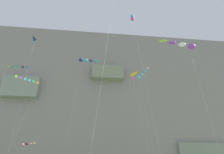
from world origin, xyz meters
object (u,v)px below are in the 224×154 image
Objects in this scene: kite_windsock_mid_left at (85,60)px; kite_windsock_low_left at (183,45)px; kite_delta_front_field at (35,46)px; kite_windsock_low_right at (141,75)px; kite_banner_high_left at (16,72)px; kite_windsock_far_right at (26,144)px; kite_banner_high_center at (26,84)px; kite_delta_mid_right at (130,79)px; kite_box_high_right at (133,19)px.

kite_windsock_mid_left is 24.53m from kite_windsock_low_left.
kite_delta_front_field reaches higher than kite_windsock_low_left.
kite_windsock_low_right is 33.08m from kite_banner_high_left.
kite_windsock_far_right is 0.52× the size of kite_banner_high_center.
kite_banner_high_left is at bearing 149.78° from kite_windsock_low_left.
kite_banner_high_left is at bearing 147.04° from kite_delta_mid_right.
kite_windsock_low_right is (5.27, 12.02, 7.69)m from kite_delta_mid_right.
kite_windsock_mid_left is 2.67× the size of kite_windsock_far_right.
kite_box_high_right is (0.80, -1.38, 13.35)m from kite_delta_mid_right.
kite_windsock_mid_left reaches higher than kite_windsock_low_left.
kite_windsock_low_right is at bearing 66.33° from kite_delta_mid_right.
kite_banner_high_center is 0.86× the size of kite_windsock_low_left.
kite_windsock_mid_left is at bearing 139.64° from kite_windsock_low_left.
kite_windsock_low_right is 0.89× the size of kite_delta_front_field.
kite_windsock_far_right is (-11.94, 4.91, -19.91)m from kite_windsock_mid_left.
kite_windsock_low_right is 1.25× the size of kite_banner_high_center.
kite_box_high_right is (20.83, -7.79, 2.77)m from kite_delta_front_field.
kite_delta_mid_right is 0.90× the size of kite_banner_high_center.
kite_delta_mid_right is at bearing -53.16° from kite_windsock_mid_left.
kite_delta_front_field reaches higher than kite_delta_mid_right.
kite_box_high_right is (21.62, -18.13, 22.21)m from kite_windsock_far_right.
kite_windsock_low_left is (36.63, -21.33, -4.09)m from kite_banner_high_left.
kite_banner_high_center is at bearing -87.73° from kite_windsock_far_right.
kite_delta_front_field is (7.23, -11.27, 0.86)m from kite_banner_high_left.
kite_banner_high_left is at bearing 171.80° from kite_windsock_far_right.
kite_delta_mid_right is 21.69m from kite_banner_high_center.
kite_windsock_far_right is at bearing 94.33° from kite_delta_front_field.
kite_banner_high_center is at bearing -157.88° from kite_windsock_mid_left.
kite_box_high_right is at bearing -21.86° from kite_banner_high_center.
kite_delta_mid_right is at bearing -113.67° from kite_windsock_low_right.
kite_box_high_right is (21.24, -8.52, 12.02)m from kite_banner_high_center.
kite_windsock_low_right is at bearing 71.58° from kite_box_high_right.
kite_banner_high_center reaches higher than kite_windsock_far_right.
kite_delta_front_field is (0.78, -10.34, 19.44)m from kite_windsock_far_right.
kite_windsock_low_left is 11.74m from kite_box_high_right.
kite_windsock_low_right is at bearing 12.50° from kite_delta_front_field.
kite_box_high_right reaches higher than kite_windsock_far_right.
kite_box_high_right is at bearing -20.50° from kite_delta_front_field.
kite_banner_high_left is (-27.26, 17.68, 9.73)m from kite_delta_mid_right.
kite_windsock_low_left is (30.18, -20.40, 14.50)m from kite_windsock_far_right.
kite_delta_front_field reaches higher than kite_banner_high_left.
kite_windsock_mid_left is 0.99× the size of kite_banner_high_left.
kite_windsock_mid_left is 12.42m from kite_delta_front_field.
kite_banner_high_center is at bearing 160.09° from kite_windsock_low_left.
kite_delta_front_field is 22.42m from kite_box_high_right.
kite_delta_front_field is (-25.30, -5.61, 2.89)m from kite_windsock_low_right.
kite_delta_front_field reaches higher than kite_windsock_low_right.
kite_banner_high_center is at bearing 160.74° from kite_delta_mid_right.
kite_delta_front_field is 31.46m from kite_windsock_low_left.
kite_banner_high_left is at bearing 122.94° from kite_banner_high_center.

